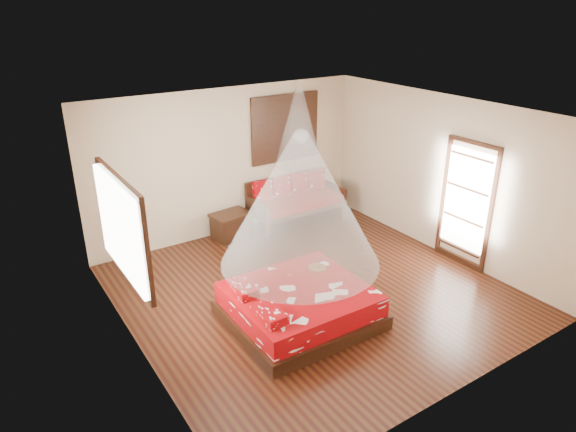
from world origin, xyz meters
name	(u,v)px	position (x,y,z in m)	size (l,w,h in m)	color
room	(314,209)	(0.00, 0.00, 1.40)	(5.54, 5.54, 2.84)	black
bed	(298,305)	(-0.65, -0.55, 0.25)	(1.97, 1.79, 0.63)	black
daybed	(294,199)	(1.26, 2.39, 0.52)	(1.91, 0.85, 0.97)	black
storage_chest	(232,225)	(-0.15, 2.45, 0.25)	(0.78, 0.61, 0.50)	black
shutter_panel	(285,128)	(1.26, 2.72, 1.90)	(1.52, 0.06, 1.32)	black
window_left	(125,227)	(-2.71, 0.20, 1.70)	(0.10, 1.74, 1.34)	black
glazed_door	(466,204)	(2.72, -0.60, 1.07)	(0.08, 1.02, 2.16)	black
wine_tray	(317,265)	(-0.06, -0.18, 0.56)	(0.27, 0.27, 0.22)	brown
mosquito_net_main	(300,200)	(-0.63, -0.55, 1.85)	(2.15, 2.15, 1.80)	white
mosquito_net_daybed	(299,128)	(1.26, 2.25, 2.00)	(0.93, 0.93, 1.50)	white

